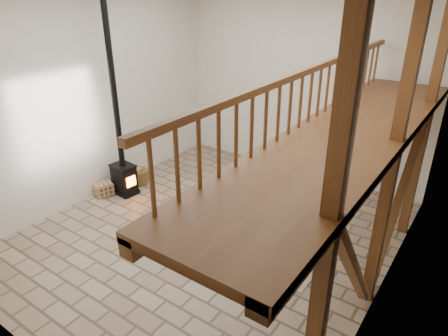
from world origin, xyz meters
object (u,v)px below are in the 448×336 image
Objects in this scene: dining_table at (264,219)px; wood_stove at (121,152)px; log_basket at (138,176)px; log_stack at (104,189)px.

wood_stove is (-3.83, -0.46, 0.79)m from dining_table.
wood_stove is 8.86× the size of log_basket.
wood_stove is 9.34× the size of log_stack.
log_basket reaches higher than log_stack.
wood_stove is 1.12m from log_basket.
dining_table reaches higher than log_stack.
log_basket is at bearing 109.84° from wood_stove.
dining_table is 4.27m from log_stack.
log_basket is 1.05× the size of log_stack.
dining_table is 3.94m from wood_stove.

